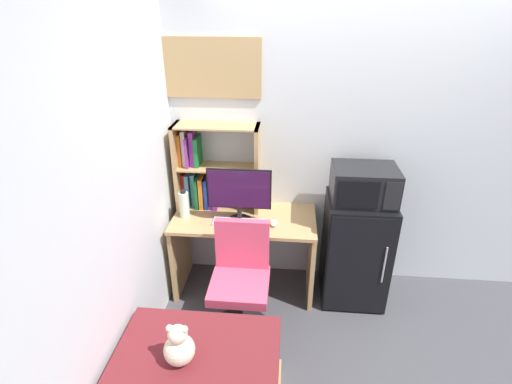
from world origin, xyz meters
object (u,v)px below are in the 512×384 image
object	(u,v)px
hutch_bookshelf	(207,170)
desk_chair	(241,288)
computer_mouse	(274,223)
water_bottle	(184,205)
mini_fridge	(355,250)
teddy_bear	(179,347)
wall_corkboard	(210,68)
keyboard	(239,222)
microwave	(364,184)
monitor	(239,192)

from	to	relation	value
hutch_bookshelf	desk_chair	bearing A→B (deg)	-61.75
computer_mouse	water_bottle	world-z (taller)	water_bottle
water_bottle	mini_fridge	xyz separation A→B (m)	(1.41, 0.02, -0.37)
teddy_bear	wall_corkboard	distance (m)	1.98
wall_corkboard	mini_fridge	bearing A→B (deg)	-13.33
mini_fridge	hutch_bookshelf	bearing A→B (deg)	171.52
keyboard	water_bottle	bearing A→B (deg)	171.20
keyboard	water_bottle	world-z (taller)	water_bottle
microwave	teddy_bear	distance (m)	1.75
monitor	keyboard	world-z (taller)	monitor
desk_chair	wall_corkboard	xyz separation A→B (m)	(-0.31, 0.77, 1.46)
keyboard	microwave	world-z (taller)	microwave
monitor	microwave	xyz separation A→B (m)	(0.96, 0.06, 0.08)
desk_chair	microwave	bearing A→B (deg)	28.56
keyboard	computer_mouse	world-z (taller)	computer_mouse
water_bottle	microwave	bearing A→B (deg)	1.12
keyboard	mini_fridge	bearing A→B (deg)	5.72
hutch_bookshelf	water_bottle	bearing A→B (deg)	-125.73
water_bottle	teddy_bear	bearing A→B (deg)	-77.21
wall_corkboard	teddy_bear	bearing A→B (deg)	-87.20
hutch_bookshelf	computer_mouse	xyz separation A→B (m)	(0.58, -0.28, -0.31)
wall_corkboard	desk_chair	bearing A→B (deg)	-68.15
computer_mouse	mini_fridge	xyz separation A→B (m)	(0.68, 0.09, -0.28)
mini_fridge	desk_chair	distance (m)	1.02
teddy_bear	wall_corkboard	bearing A→B (deg)	92.80
keyboard	computer_mouse	distance (m)	0.28
water_bottle	desk_chair	world-z (taller)	water_bottle
hutch_bookshelf	computer_mouse	bearing A→B (deg)	-25.82
water_bottle	microwave	xyz separation A→B (m)	(1.41, 0.03, 0.23)
teddy_bear	wall_corkboard	xyz separation A→B (m)	(-0.08, 1.55, 1.23)
monitor	desk_chair	size ratio (longest dim) A/B	0.56
hutch_bookshelf	wall_corkboard	world-z (taller)	wall_corkboard
hutch_bookshelf	monitor	xyz separation A→B (m)	(0.30, -0.24, -0.07)
hutch_bookshelf	keyboard	size ratio (longest dim) A/B	1.72
keyboard	wall_corkboard	bearing A→B (deg)	123.53
computer_mouse	microwave	size ratio (longest dim) A/B	0.20
desk_chair	wall_corkboard	bearing A→B (deg)	111.85
hutch_bookshelf	water_bottle	distance (m)	0.34
keyboard	teddy_bear	world-z (taller)	teddy_bear
water_bottle	desk_chair	xyz separation A→B (m)	(0.52, -0.46, -0.43)
microwave	wall_corkboard	distance (m)	1.48
monitor	desk_chair	world-z (taller)	monitor
monitor	water_bottle	xyz separation A→B (m)	(-0.46, 0.03, -0.15)
wall_corkboard	monitor	bearing A→B (deg)	-53.56
computer_mouse	teddy_bear	size ratio (longest dim) A/B	0.38
monitor	microwave	distance (m)	0.96
keyboard	wall_corkboard	xyz separation A→B (m)	(-0.25, 0.38, 1.13)
computer_mouse	desk_chair	world-z (taller)	desk_chair
water_bottle	microwave	world-z (taller)	microwave
hutch_bookshelf	mini_fridge	bearing A→B (deg)	-8.48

